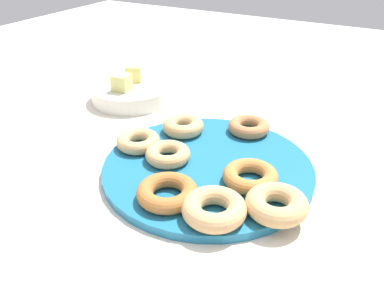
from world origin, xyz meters
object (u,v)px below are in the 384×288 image
donut_3 (168,154)px  donut_4 (250,176)px  melon_chunk_right (134,73)px  melon_chunk_left (122,83)px  donut_5 (167,192)px  donut_plate (208,168)px  donut_7 (138,141)px  fruit_bowl (132,93)px  donut_0 (214,209)px  donut_2 (183,126)px  donut_6 (277,204)px  donut_1 (249,127)px

donut_3 → donut_4: (0.01, -0.15, 0.00)m
melon_chunk_right → melon_chunk_left: bearing=-167.9°
donut_3 → donut_5: (-0.09, -0.06, 0.00)m
donut_plate → donut_7: 0.14m
donut_3 → fruit_bowl: bearing=48.1°
donut_0 → donut_2: 0.25m
donut_plate → donut_5: (-0.11, 0.01, 0.02)m
donut_7 → donut_4: bearing=-91.9°
donut_3 → donut_6: donut_6 is taller
melon_chunk_right → fruit_bowl: bearing=-156.8°
donut_4 → donut_6: donut_6 is taller
donut_1 → donut_6: 0.24m
donut_2 → fruit_bowl: (0.10, 0.20, -0.01)m
donut_2 → donut_7: 0.10m
melon_chunk_left → melon_chunk_right: same height
donut_4 → donut_5: same height
donut_plate → donut_3: 0.07m
donut_2 → donut_7: donut_2 is taller
donut_2 → donut_0: bearing=-140.3°
melon_chunk_left → donut_0: bearing=-126.5°
donut_5 → melon_chunk_right: bearing=42.2°
donut_0 → fruit_bowl: bearing=50.3°
donut_1 → donut_4: bearing=-157.2°
donut_0 → donut_6: (0.05, -0.07, 0.00)m
donut_3 → donut_6: bearing=-102.4°
donut_1 → melon_chunk_left: (0.01, 0.31, 0.03)m
donut_1 → melon_chunk_left: bearing=87.8°
donut_plate → donut_3: bearing=108.7°
donut_7 → donut_2: bearing=-25.0°
melon_chunk_left → fruit_bowl: bearing=0.0°
donut_4 → melon_chunk_left: size_ratio=2.38×
donut_2 → melon_chunk_left: (0.07, 0.20, 0.03)m
donut_5 → donut_2: bearing=24.0°
donut_1 → donut_4: (-0.16, -0.07, 0.00)m
donut_5 → melon_chunk_right: 0.45m
donut_6 → donut_5: bearing=107.7°
donut_6 → fruit_bowl: bearing=60.0°
donut_1 → donut_6: size_ratio=0.90×
donut_1 → donut_5: 0.25m
donut_2 → donut_5: donut_2 is taller
donut_2 → donut_6: donut_6 is taller
donut_1 → donut_plate: bearing=173.5°
donut_5 → donut_6: (0.05, -0.15, 0.00)m
donut_0 → fruit_bowl: (0.30, 0.36, -0.01)m
melon_chunk_left → melon_chunk_right: (0.06, 0.01, 0.00)m
donut_3 → donut_7: size_ratio=0.98×
donut_plate → donut_3: size_ratio=4.60×
donut_6 → melon_chunk_right: melon_chunk_right is taller
donut_2 → melon_chunk_left: 0.21m
donut_3 → donut_1: bearing=-26.4°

